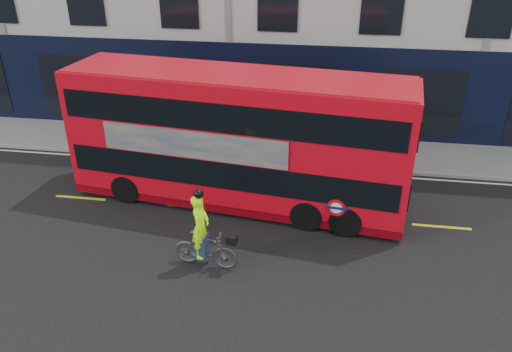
# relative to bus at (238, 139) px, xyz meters

# --- Properties ---
(ground) EXTENTS (120.00, 120.00, 0.00)m
(ground) POSITION_rel_bus_xyz_m (-1.42, -2.19, -2.27)
(ground) COLOR black
(ground) RESTS_ON ground
(pavement) EXTENTS (60.00, 3.00, 0.12)m
(pavement) POSITION_rel_bus_xyz_m (-1.42, 4.31, -2.21)
(pavement) COLOR gray
(pavement) RESTS_ON ground
(kerb) EXTENTS (60.00, 0.12, 0.13)m
(kerb) POSITION_rel_bus_xyz_m (-1.42, 2.81, -2.20)
(kerb) COLOR gray
(kerb) RESTS_ON ground
(road_edge_line) EXTENTS (58.00, 0.10, 0.01)m
(road_edge_line) POSITION_rel_bus_xyz_m (-1.42, 2.51, -2.26)
(road_edge_line) COLOR silver
(road_edge_line) RESTS_ON ground
(lane_dashes) EXTENTS (58.00, 0.12, 0.01)m
(lane_dashes) POSITION_rel_bus_xyz_m (-1.42, -0.69, -2.26)
(lane_dashes) COLOR gold
(lane_dashes) RESTS_ON ground
(bus) EXTENTS (11.18, 3.83, 4.42)m
(bus) POSITION_rel_bus_xyz_m (0.00, 0.00, 0.00)
(bus) COLOR red
(bus) RESTS_ON ground
(cyclist) EXTENTS (1.86, 0.72, 2.41)m
(cyclist) POSITION_rel_bus_xyz_m (-0.29, -3.67, -1.45)
(cyclist) COLOR #46484B
(cyclist) RESTS_ON ground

